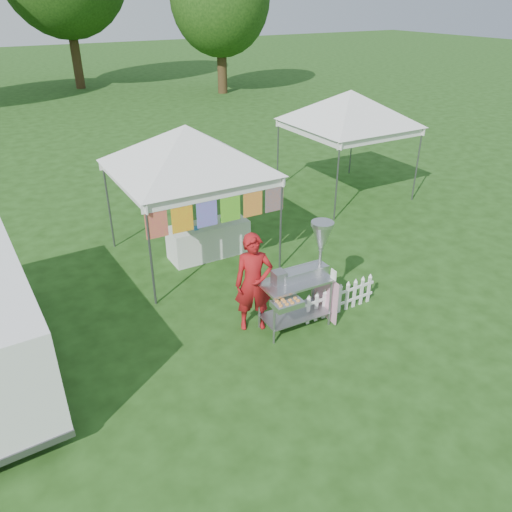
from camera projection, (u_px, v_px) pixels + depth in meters
ground at (275, 338)px, 8.71m from camera, size 120.00×120.00×0.00m
canopy_main at (185, 125)px, 9.99m from camera, size 4.24×4.24×3.45m
canopy_right at (351, 90)px, 13.57m from camera, size 4.24×4.24×3.45m
donut_cart at (307, 269)px, 8.58m from camera, size 1.41×0.92×1.92m
vendor at (254, 283)px, 8.60m from camera, size 0.78×0.65×1.82m
picket_fence at (340, 299)px, 9.27m from camera, size 1.62×0.05×0.56m
display_table at (209, 240)px, 11.30m from camera, size 1.80×0.70×0.77m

